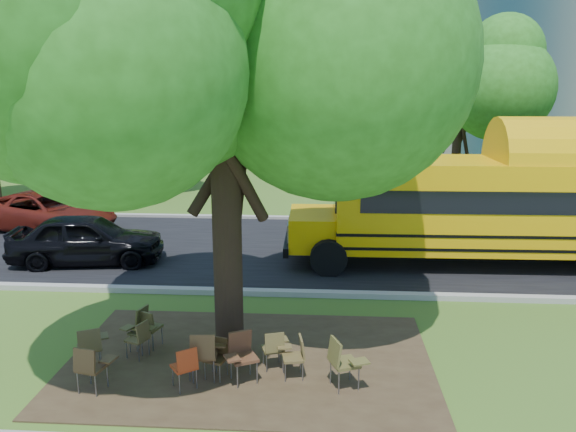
# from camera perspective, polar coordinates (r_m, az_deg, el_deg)

# --- Properties ---
(ground) EXTENTS (160.00, 160.00, 0.00)m
(ground) POSITION_cam_1_polar(r_m,az_deg,el_deg) (11.87, -8.53, -13.11)
(ground) COLOR #38571B
(ground) RESTS_ON ground
(dirt_patch) EXTENTS (7.00, 4.50, 0.03)m
(dirt_patch) POSITION_cam_1_polar(r_m,az_deg,el_deg) (11.26, -3.94, -14.44)
(dirt_patch) COLOR #382819
(dirt_patch) RESTS_ON ground
(asphalt_road) EXTENTS (80.00, 8.00, 0.04)m
(asphalt_road) POSITION_cam_1_polar(r_m,az_deg,el_deg) (18.29, -3.93, -3.32)
(asphalt_road) COLOR black
(asphalt_road) RESTS_ON ground
(kerb_near) EXTENTS (80.00, 0.25, 0.14)m
(kerb_near) POSITION_cam_1_polar(r_m,az_deg,el_deg) (14.53, -6.04, -7.64)
(kerb_near) COLOR gray
(kerb_near) RESTS_ON ground
(kerb_far) EXTENTS (80.00, 0.25, 0.14)m
(kerb_far) POSITION_cam_1_polar(r_m,az_deg,el_deg) (22.21, -2.53, -0.17)
(kerb_far) COLOR gray
(kerb_far) RESTS_ON ground
(building_main) EXTENTS (38.00, 16.00, 22.00)m
(building_main) POSITION_cam_1_polar(r_m,az_deg,el_deg) (47.86, -9.37, 20.08)
(building_main) COLOR slate
(building_main) RESTS_ON ground
(bg_tree_2) EXTENTS (4.80, 4.80, 6.62)m
(bg_tree_2) POSITION_cam_1_polar(r_m,az_deg,el_deg) (27.40, -12.11, 10.88)
(bg_tree_2) COLOR black
(bg_tree_2) RESTS_ON ground
(bg_tree_3) EXTENTS (5.60, 5.60, 7.84)m
(bg_tree_3) POSITION_cam_1_polar(r_m,az_deg,el_deg) (25.00, 17.13, 12.26)
(bg_tree_3) COLOR black
(bg_tree_3) RESTS_ON ground
(main_tree) EXTENTS (7.20, 7.20, 9.71)m
(main_tree) POSITION_cam_1_polar(r_m,az_deg,el_deg) (10.39, -6.73, 17.90)
(main_tree) COLOR black
(main_tree) RESTS_ON ground
(school_bus) EXTENTS (12.84, 3.12, 3.13)m
(school_bus) POSITION_cam_1_polar(r_m,az_deg,el_deg) (17.69, 23.30, 1.00)
(school_bus) COLOR #DBA306
(school_bus) RESTS_ON ground
(chair_0) EXTENTS (0.60, 0.71, 0.88)m
(chair_0) POSITION_cam_1_polar(r_m,az_deg,el_deg) (11.27, -19.40, -12.16)
(chair_0) COLOR #443A1D
(chair_0) RESTS_ON ground
(chair_1) EXTENTS (0.67, 0.53, 0.89)m
(chair_1) POSITION_cam_1_polar(r_m,az_deg,el_deg) (10.51, -19.40, -14.05)
(chair_1) COLOR #49321A
(chair_1) RESTS_ON ground
(chair_2) EXTENTS (0.54, 0.68, 0.81)m
(chair_2) POSITION_cam_1_polar(r_m,az_deg,el_deg) (10.26, -10.29, -14.51)
(chair_2) COLOR #A23111
(chair_2) RESTS_ON ground
(chair_3) EXTENTS (0.59, 0.46, 0.77)m
(chair_3) POSITION_cam_1_polar(r_m,az_deg,el_deg) (10.56, -7.34, -13.69)
(chair_3) COLOR #3F2D16
(chair_3) RESTS_ON ground
(chair_4) EXTENTS (0.63, 0.61, 0.96)m
(chair_4) POSITION_cam_1_polar(r_m,az_deg,el_deg) (10.43, -8.40, -13.39)
(chair_4) COLOR #4D341B
(chair_4) RESTS_ON ground
(chair_5) EXTENTS (0.64, 0.76, 0.94)m
(chair_5) POSITION_cam_1_polar(r_m,az_deg,el_deg) (10.34, -4.79, -13.61)
(chair_5) COLOR #502F1C
(chair_5) RESTS_ON ground
(chair_6) EXTENTS (0.55, 0.54, 0.81)m
(chair_6) POSITION_cam_1_polar(r_m,az_deg,el_deg) (10.46, 0.77, -13.71)
(chair_6) COLOR brown
(chair_6) RESTS_ON ground
(chair_7) EXTENTS (0.74, 0.65, 0.96)m
(chair_7) POSITION_cam_1_polar(r_m,az_deg,el_deg) (10.09, 5.56, -14.27)
(chair_7) COLOR brown
(chair_7) RESTS_ON ground
(chair_8) EXTENTS (0.49, 0.62, 0.77)m
(chair_8) POSITION_cam_1_polar(r_m,az_deg,el_deg) (11.52, -14.84, -11.65)
(chair_8) COLOR #504322
(chair_8) RESTS_ON ground
(chair_9) EXTENTS (0.66, 0.52, 0.81)m
(chair_9) POSITION_cam_1_polar(r_m,az_deg,el_deg) (11.78, -14.66, -10.93)
(chair_9) COLOR #443D1D
(chair_9) RESTS_ON ground
(chair_10) EXTENTS (0.52, 0.66, 0.85)m
(chair_10) POSITION_cam_1_polar(r_m,az_deg,el_deg) (11.87, -14.16, -10.56)
(chair_10) COLOR #44411D
(chair_10) RESTS_ON ground
(chair_11) EXTENTS (0.54, 0.59, 0.79)m
(chair_11) POSITION_cam_1_polar(r_m,az_deg,el_deg) (10.73, -1.37, -13.05)
(chair_11) COLOR brown
(chair_11) RESTS_ON ground
(black_car) EXTENTS (4.62, 2.34, 1.51)m
(black_car) POSITION_cam_1_polar(r_m,az_deg,el_deg) (17.67, -19.74, -2.22)
(black_car) COLOR black
(black_car) RESTS_ON ground
(bg_car_red) EXTENTS (5.66, 3.85, 1.44)m
(bg_car_red) POSITION_cam_1_polar(r_m,az_deg,el_deg) (22.11, -23.24, 0.41)
(bg_car_red) COLOR #53150E
(bg_car_red) RESTS_ON ground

